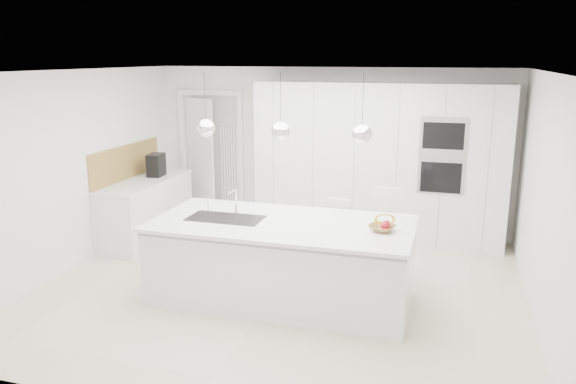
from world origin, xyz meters
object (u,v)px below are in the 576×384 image
(bar_stool_left, at_px, (337,241))
(fruit_bowl, at_px, (382,228))
(espresso_machine, at_px, (156,165))
(bar_stool_right, at_px, (385,236))
(island_base, at_px, (281,264))

(bar_stool_left, bearing_deg, fruit_bowl, -35.12)
(espresso_machine, height_order, bar_stool_left, espresso_machine)
(espresso_machine, bearing_deg, bar_stool_right, -22.72)
(espresso_machine, relative_size, bar_stool_left, 0.35)
(fruit_bowl, xyz_separation_m, bar_stool_left, (-0.63, 0.76, -0.45))
(island_base, bearing_deg, fruit_bowl, 1.36)
(espresso_machine, distance_m, bar_stool_right, 3.71)
(island_base, xyz_separation_m, bar_stool_left, (0.46, 0.79, 0.06))
(island_base, distance_m, fruit_bowl, 1.20)
(fruit_bowl, distance_m, bar_stool_left, 1.09)
(fruit_bowl, height_order, espresso_machine, espresso_machine)
(island_base, height_order, fruit_bowl, fruit_bowl)
(island_base, height_order, espresso_machine, espresso_machine)
(fruit_bowl, distance_m, espresso_machine, 4.04)
(fruit_bowl, relative_size, bar_stool_right, 0.24)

